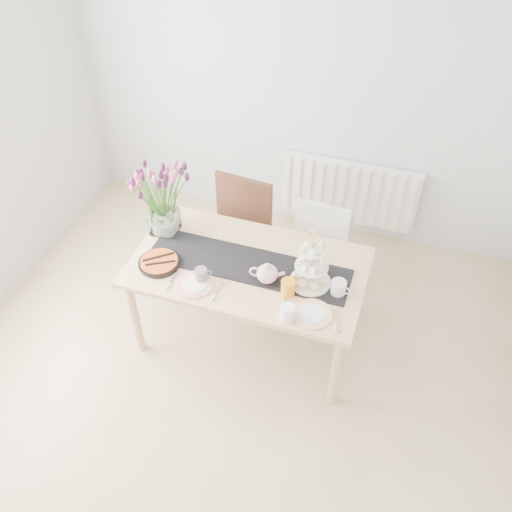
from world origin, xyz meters
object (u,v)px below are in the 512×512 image
(tart_tin, at_px, (159,262))
(mug_white, at_px, (287,313))
(chair_brown, at_px, (238,228))
(tulip_vase, at_px, (160,191))
(chair_white, at_px, (316,250))
(teapot, at_px, (267,274))
(dining_table, at_px, (248,273))
(mug_orange, at_px, (288,287))
(plate_right, at_px, (312,314))
(cream_jug, at_px, (338,288))
(cake_stand, at_px, (311,270))
(plate_left, at_px, (194,285))
(mug_grey, at_px, (201,275))
(radiator, at_px, (349,192))

(tart_tin, xyz_separation_m, mug_white, (0.96, -0.19, 0.04))
(chair_brown, bearing_deg, tulip_vase, -128.99)
(chair_white, bearing_deg, teapot, -100.92)
(dining_table, height_order, mug_orange, mug_orange)
(chair_white, bearing_deg, plate_right, -74.70)
(mug_white, bearing_deg, cream_jug, 40.60)
(cake_stand, distance_m, cream_jug, 0.21)
(chair_white, height_order, tulip_vase, tulip_vase)
(chair_white, relative_size, tart_tin, 2.98)
(mug_white, relative_size, plate_left, 0.44)
(mug_grey, height_order, plate_right, mug_grey)
(cake_stand, height_order, cream_jug, cake_stand)
(cake_stand, bearing_deg, tart_tin, -171.44)
(tart_tin, bearing_deg, cream_jug, 5.73)
(chair_white, bearing_deg, chair_brown, -174.94)
(dining_table, distance_m, plate_left, 0.41)
(tulip_vase, distance_m, mug_orange, 1.11)
(mug_grey, distance_m, plate_right, 0.77)
(tart_tin, distance_m, mug_white, 0.98)
(mug_white, bearing_deg, tulip_vase, 143.30)
(teapot, bearing_deg, cream_jug, -0.94)
(cream_jug, xyz_separation_m, mug_white, (-0.25, -0.31, 0.00))
(mug_orange, bearing_deg, chair_white, 18.89)
(mug_grey, distance_m, mug_orange, 0.58)
(radiator, distance_m, cake_stand, 1.54)
(plate_right, bearing_deg, tulip_vase, 159.75)
(cream_jug, bearing_deg, mug_orange, -144.45)
(mug_white, xyz_separation_m, mug_orange, (-0.05, 0.21, 0.00))
(radiator, distance_m, cream_jug, 1.57)
(chair_white, relative_size, teapot, 3.75)
(mug_grey, bearing_deg, dining_table, 5.81)
(cream_jug, relative_size, mug_white, 0.93)
(dining_table, height_order, cream_jug, cream_jug)
(dining_table, relative_size, cake_stand, 3.99)
(tulip_vase, height_order, plate_right, tulip_vase)
(cream_jug, xyz_separation_m, mug_grey, (-0.88, -0.17, -0.00))
(chair_brown, bearing_deg, teapot, -50.25)
(chair_brown, height_order, plate_left, chair_brown)
(tulip_vase, bearing_deg, dining_table, -12.41)
(radiator, xyz_separation_m, mug_white, (-0.06, -1.83, 0.35))
(radiator, distance_m, tulip_vase, 1.85)
(mug_grey, bearing_deg, teapot, -20.69)
(dining_table, distance_m, cake_stand, 0.48)
(teapot, bearing_deg, dining_table, 141.43)
(cream_jug, height_order, plate_right, cream_jug)
(dining_table, xyz_separation_m, mug_grey, (-0.25, -0.23, 0.13))
(radiator, distance_m, dining_table, 1.54)
(cake_stand, height_order, mug_orange, cake_stand)
(chair_brown, relative_size, chair_white, 1.11)
(cake_stand, xyz_separation_m, mug_grey, (-0.69, -0.20, -0.07))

